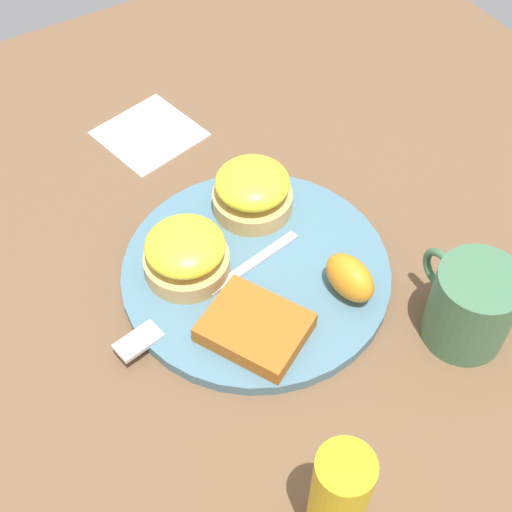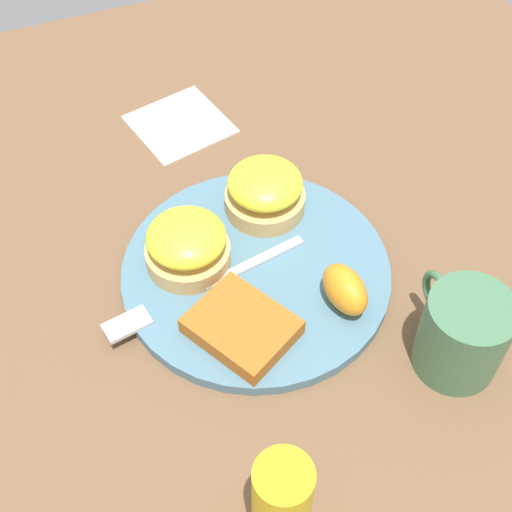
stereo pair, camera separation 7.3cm
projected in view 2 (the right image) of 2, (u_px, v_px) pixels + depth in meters
The scene contains 10 objects.
ground_plane at pixel (256, 276), 0.76m from camera, with size 1.10×1.10×0.00m, color brown.
plate at pixel (256, 272), 0.75m from camera, with size 0.28×0.28×0.01m, color slate.
sandwich_benedict_left at pixel (265, 191), 0.78m from camera, with size 0.09×0.09×0.06m.
sandwich_benedict_right at pixel (187, 245), 0.73m from camera, with size 0.09×0.09×0.06m.
hashbrown_patty at pixel (242, 327), 0.69m from camera, with size 0.10×0.08×0.02m, color #AF5D1D.
orange_wedge at pixel (345, 289), 0.70m from camera, with size 0.06×0.04×0.04m, color orange.
fork at pixel (193, 292), 0.72m from camera, with size 0.06×0.22×0.00m.
cup at pixel (462, 334), 0.66m from camera, with size 0.11×0.08×0.09m.
napkin at pixel (178, 124), 0.90m from camera, with size 0.11×0.11×0.00m, color white.
condiment_bottle at pixel (281, 510), 0.53m from camera, with size 0.04×0.04×0.14m, color gold.
Camera 2 is at (-0.42, 0.17, 0.60)m, focal length 50.00 mm.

